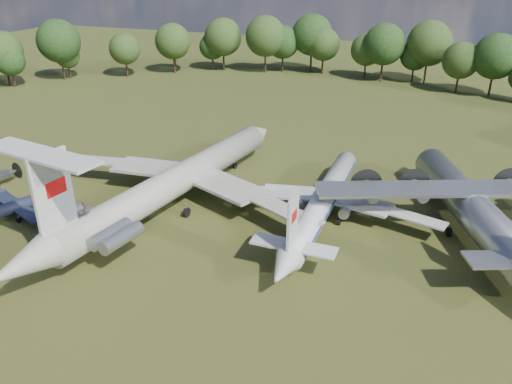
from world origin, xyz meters
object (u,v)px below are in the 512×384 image
at_px(an12_transport, 470,212).
at_px(person_on_il62, 84,208).
at_px(small_prop_west, 15,210).
at_px(il62_airliner, 176,186).
at_px(tu104_jet, 323,204).

xyz_separation_m(an12_transport, person_on_il62, (-38.67, -20.79, 3.57)).
bearing_deg(person_on_il62, small_prop_west, -2.19).
height_order(il62_airliner, person_on_il62, person_on_il62).
bearing_deg(small_prop_west, person_on_il62, 5.65).
relative_size(an12_transport, small_prop_west, 2.59).
distance_m(an12_transport, person_on_il62, 44.05).
bearing_deg(an12_transport, tu104_jet, 167.79).
height_order(il62_airliner, small_prop_west, il62_airliner).
relative_size(il62_airliner, tu104_jet, 1.39).
xyz_separation_m(tu104_jet, person_on_il62, (-21.58, -17.91, 4.29)).
bearing_deg(an12_transport, il62_airliner, 167.55).
xyz_separation_m(small_prop_west, person_on_il62, (14.99, -4.39, 5.10)).
relative_size(tu104_jet, person_on_il62, 22.20).
relative_size(tu104_jet, an12_transport, 0.96).
bearing_deg(tu104_jet, an12_transport, 9.90).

